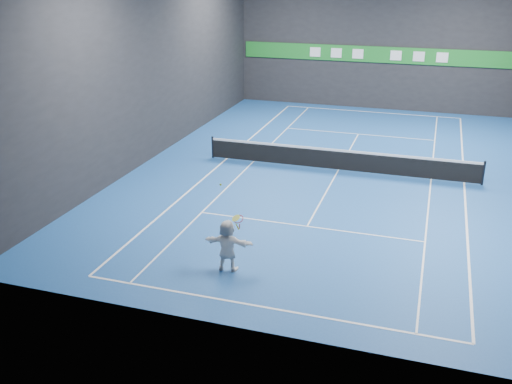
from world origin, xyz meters
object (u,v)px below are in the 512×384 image
(tennis_ball, at_px, (221,185))
(tennis_net, at_px, (339,159))
(player, at_px, (227,245))
(tennis_racket, at_px, (238,220))

(tennis_ball, bearing_deg, tennis_net, 79.60)
(player, xyz_separation_m, tennis_net, (1.63, 10.22, -0.29))
(tennis_ball, height_order, tennis_racket, tennis_ball)
(player, distance_m, tennis_net, 10.35)
(tennis_ball, distance_m, tennis_racket, 1.18)
(tennis_ball, relative_size, tennis_net, 0.01)
(tennis_ball, xyz_separation_m, tennis_racket, (0.56, -0.07, -1.04))
(tennis_racket, bearing_deg, tennis_ball, 172.58)
(player, relative_size, tennis_racket, 3.33)
(tennis_net, bearing_deg, tennis_racket, -97.23)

